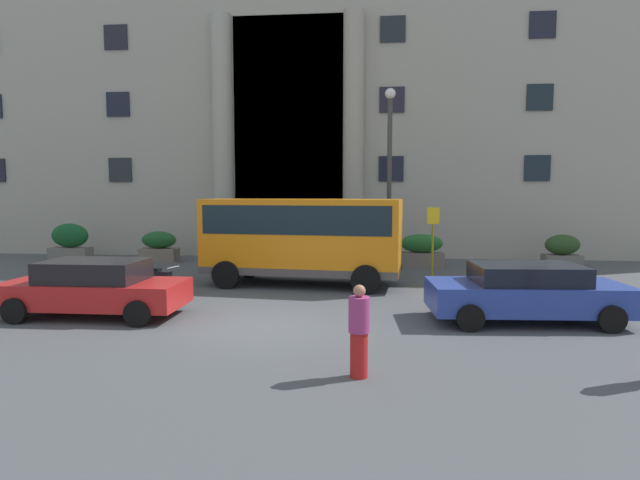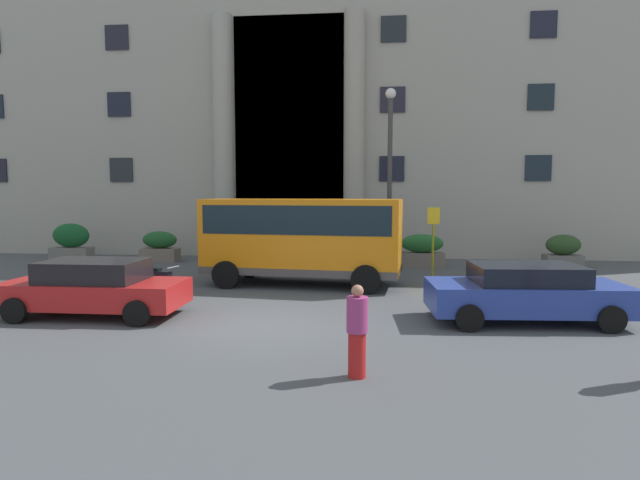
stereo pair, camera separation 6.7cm
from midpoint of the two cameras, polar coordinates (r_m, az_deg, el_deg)
name	(u,v)px [view 2 (the right image)]	position (r m, az deg, el deg)	size (l,w,h in m)	color
ground_plane	(267,329)	(12.42, -5.60, -9.58)	(80.00, 64.00, 0.12)	#484A4E
office_building_facade	(329,74)	(30.03, 1.10, 17.49)	(40.87, 9.73, 18.97)	#9E9A8E
orange_minibus	(303,234)	(17.48, -1.77, 0.62)	(6.66, 3.12, 2.87)	orange
bus_stop_sign	(433,234)	(19.55, 12.25, 0.63)	(0.44, 0.08, 2.55)	#989416
hedge_planter_entrance_left	(160,247)	(24.62, -16.88, -0.72)	(1.63, 0.81, 1.35)	#70645A
hedge_planter_entrance_right	(563,251)	(23.95, 24.89, -1.14)	(1.46, 0.86, 1.35)	slate
hedge_planter_far_west	(71,243)	(26.28, -25.26, -0.27)	(1.79, 0.76, 1.69)	slate
hedge_planter_west	(422,251)	(22.19, 11.06, -1.20)	(1.81, 0.75, 1.37)	#6F655D
hedge_planter_east	(253,247)	(22.81, -7.21, -0.76)	(1.54, 0.83, 1.54)	slate
parked_compact_extra	(95,287)	(14.37, -23.10, -4.75)	(4.44, 2.02, 1.41)	red
parked_estate_mid	(526,292)	(13.56, 21.51, -5.27)	(4.66, 2.32, 1.39)	#273D97
motorcycle_near_kerb	(60,280)	(17.69, -26.20, -3.94)	(1.92, 0.61, 0.89)	black
motorcycle_far_end	(516,286)	(15.99, 20.58, -4.66)	(1.91, 0.62, 0.89)	black
scooter_by_planter	(157,280)	(16.67, -17.14, -4.16)	(1.91, 0.75, 0.89)	black
pedestrian_man_crossing	(357,331)	(8.95, 4.26, -9.83)	(0.36, 0.36, 1.58)	#B21D1C
lamppost_plaza_centre	(390,165)	(20.38, 7.66, 8.00)	(0.40, 0.40, 6.99)	#3A3739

